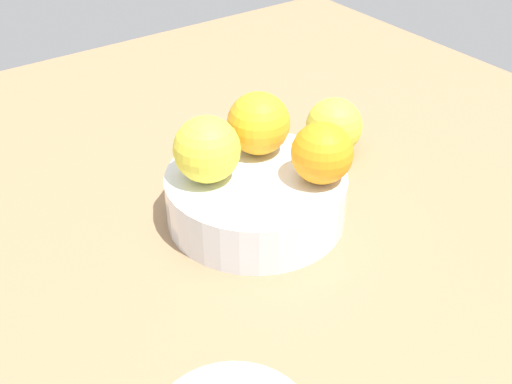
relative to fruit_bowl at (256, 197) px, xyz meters
The scene contains 6 objects.
ground_plane 3.61cm from the fruit_bowl, ahead, with size 110.00×110.00×2.00cm, color #997551.
fruit_bowl is the anchor object (origin of this frame).
orange_in_bowl_0 7.99cm from the fruit_bowl, 128.79° to the right, with size 6.90×6.90×6.90cm, color #F9A823.
orange_in_bowl_1 8.06cm from the fruit_bowl, 28.84° to the right, with size 6.93×6.93×6.93cm, color yellow.
orange_in_bowl_2 9.05cm from the fruit_bowl, 137.13° to the left, with size 6.40×6.40×6.40cm, color orange.
orange_loose_0 17.11cm from the fruit_bowl, 160.36° to the right, with size 7.08×7.08×7.08cm, color yellow.
Camera 1 is at (32.24, 45.07, 41.98)cm, focal length 44.44 mm.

